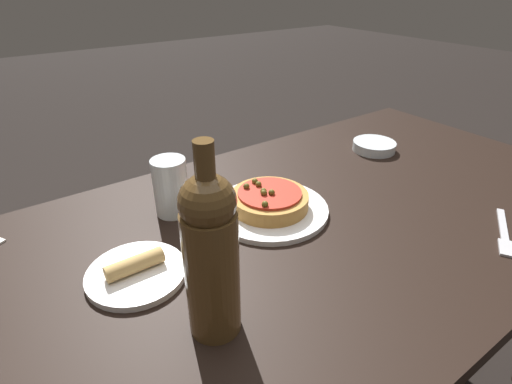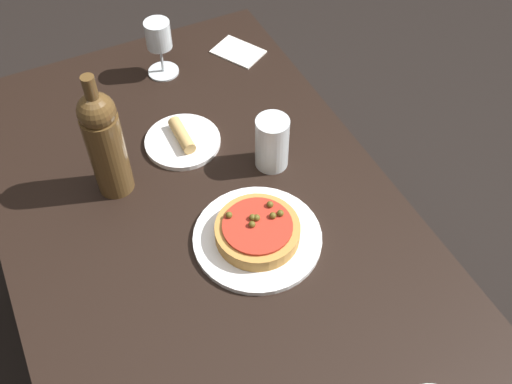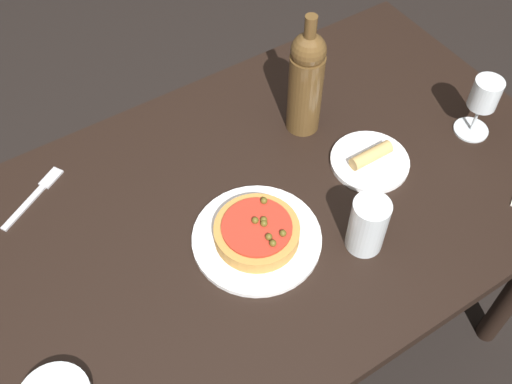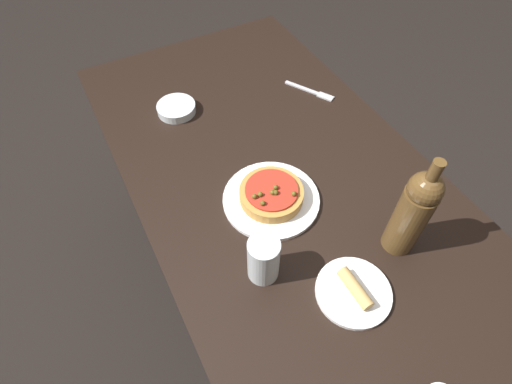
# 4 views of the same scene
# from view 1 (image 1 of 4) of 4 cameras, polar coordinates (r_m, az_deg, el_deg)

# --- Properties ---
(dining_table) EXTENTS (1.58, 0.81, 0.76)m
(dining_table) POSITION_cam_1_polar(r_m,az_deg,el_deg) (0.92, 6.84, -8.53)
(dining_table) COLOR black
(dining_table) RESTS_ON ground_plane
(dinner_plate) EXTENTS (0.26, 0.26, 0.01)m
(dinner_plate) POSITION_cam_1_polar(r_m,az_deg,el_deg) (0.89, 1.93, -2.45)
(dinner_plate) COLOR white
(dinner_plate) RESTS_ON dining_table
(pizza) EXTENTS (0.17, 0.17, 0.05)m
(pizza) POSITION_cam_1_polar(r_m,az_deg,el_deg) (0.88, 1.93, -1.09)
(pizza) COLOR #BC843D
(pizza) RESTS_ON dinner_plate
(wine_bottle) EXTENTS (0.08, 0.08, 0.30)m
(wine_bottle) POSITION_cam_1_polar(r_m,az_deg,el_deg) (0.55, -6.45, -8.89)
(wine_bottle) COLOR brown
(wine_bottle) RESTS_ON dining_table
(water_cup) EXTENTS (0.07, 0.07, 0.13)m
(water_cup) POSITION_cam_1_polar(r_m,az_deg,el_deg) (0.88, -12.09, 0.72)
(water_cup) COLOR silver
(water_cup) RESTS_ON dining_table
(side_bowl) EXTENTS (0.12, 0.12, 0.03)m
(side_bowl) POSITION_cam_1_polar(r_m,az_deg,el_deg) (1.24, 16.52, 6.31)
(side_bowl) COLOR silver
(side_bowl) RESTS_ON dining_table
(fork) EXTENTS (0.17, 0.11, 0.00)m
(fork) POSITION_cam_1_polar(r_m,az_deg,el_deg) (0.96, 31.92, -5.17)
(fork) COLOR #B7B7BC
(fork) RESTS_ON dining_table
(side_plate) EXTENTS (0.17, 0.17, 0.04)m
(side_plate) POSITION_cam_1_polar(r_m,az_deg,el_deg) (0.74, -16.74, -10.85)
(side_plate) COLOR white
(side_plate) RESTS_ON dining_table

